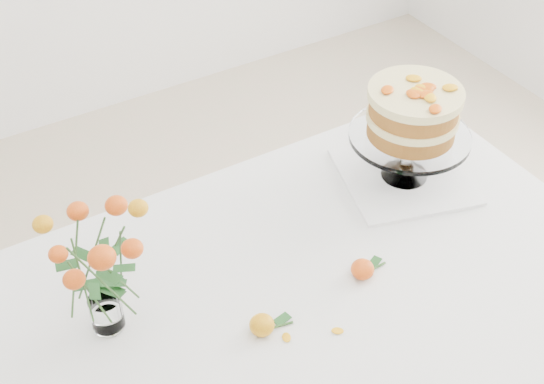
% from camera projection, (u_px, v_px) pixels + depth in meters
% --- Properties ---
extents(table, '(1.43, 0.93, 0.76)m').
position_uv_depth(table, '(308.00, 309.00, 1.72)').
color(table, tan).
rests_on(table, ground).
extents(napkin, '(0.38, 0.38, 0.01)m').
position_uv_depth(napkin, '(404.00, 177.00, 1.95)').
color(napkin, white).
rests_on(napkin, table).
extents(cake_stand, '(0.30, 0.30, 0.27)m').
position_uv_depth(cake_stand, '(412.00, 117.00, 1.83)').
color(cake_stand, white).
rests_on(cake_stand, napkin).
extents(rose_vase, '(0.25, 0.25, 0.34)m').
position_uv_depth(rose_vase, '(95.00, 259.00, 1.45)').
color(rose_vase, white).
rests_on(rose_vase, table).
extents(loose_rose_near, '(0.09, 0.05, 0.04)m').
position_uv_depth(loose_rose_near, '(262.00, 325.00, 1.56)').
color(loose_rose_near, '#EBB014').
rests_on(loose_rose_near, table).
extents(loose_rose_far, '(0.09, 0.05, 0.04)m').
position_uv_depth(loose_rose_far, '(363.00, 269.00, 1.68)').
color(loose_rose_far, '#C34709').
rests_on(loose_rose_far, table).
extents(stray_petal_a, '(0.03, 0.02, 0.00)m').
position_uv_depth(stray_petal_a, '(286.00, 338.00, 1.56)').
color(stray_petal_a, '#FFAC10').
rests_on(stray_petal_a, table).
extents(stray_petal_b, '(0.03, 0.02, 0.00)m').
position_uv_depth(stray_petal_b, '(337.00, 331.00, 1.57)').
color(stray_petal_b, '#FFAC10').
rests_on(stray_petal_b, table).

